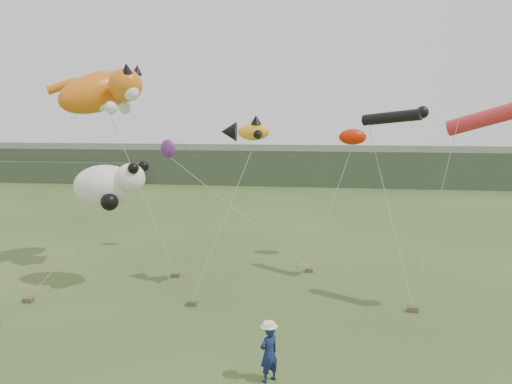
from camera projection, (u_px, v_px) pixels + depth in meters
ground at (225, 346)px, 17.43m from camera, size 120.00×120.00×0.00m
headland at (271, 165)px, 61.31m from camera, size 90.00×13.00×4.00m
festival_attendant at (269, 353)px, 14.97m from camera, size 0.76×0.76×1.78m
sandbag_anchors at (224, 290)px, 22.66m from camera, size 16.63×6.15×0.20m
cat_kite at (104, 91)px, 24.98m from camera, size 5.76×4.79×3.10m
fish_kite at (245, 131)px, 21.93m from camera, size 2.24×1.52×1.17m
tube_kites at (458, 116)px, 20.36m from camera, size 6.50×5.63×1.59m
panda_kite at (109, 186)px, 22.67m from camera, size 3.51×2.27×2.18m
misc_kites at (287, 141)px, 27.41m from camera, size 11.62×1.39×1.72m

